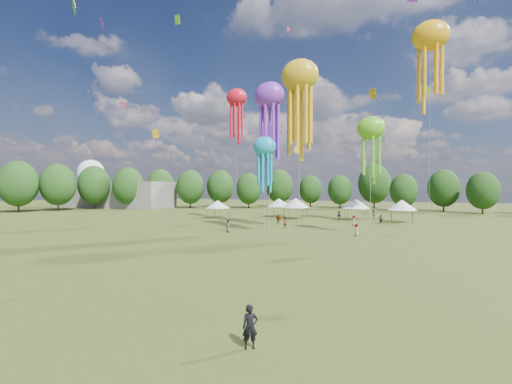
% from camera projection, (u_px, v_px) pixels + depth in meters
% --- Properties ---
extents(ground, '(300.00, 300.00, 0.00)m').
position_uv_depth(ground, '(120.00, 316.00, 17.54)').
color(ground, '#384416').
rests_on(ground, ground).
extents(observer_main, '(0.76, 0.70, 1.74)m').
position_uv_depth(observer_main, '(250.00, 327.00, 14.00)').
color(observer_main, black).
rests_on(observer_main, ground).
extents(spectator_near, '(1.07, 1.07, 1.74)m').
position_uv_depth(spectator_near, '(228.00, 226.00, 49.80)').
color(spectator_near, gray).
rests_on(spectator_near, ground).
extents(spectators_far, '(17.62, 26.07, 1.87)m').
position_uv_depth(spectators_far, '(346.00, 219.00, 61.45)').
color(spectators_far, gray).
rests_on(spectators_far, ground).
extents(festival_tents, '(40.50, 12.89, 4.21)m').
position_uv_depth(festival_tents, '(310.00, 204.00, 70.72)').
color(festival_tents, '#47474C').
rests_on(festival_tents, ground).
extents(show_kites, '(37.52, 18.14, 32.33)m').
position_uv_depth(show_kites, '(329.00, 94.00, 53.35)').
color(show_kites, purple).
rests_on(show_kites, ground).
extents(small_kites, '(76.76, 67.69, 47.18)m').
position_uv_depth(small_kites, '(310.00, 35.00, 56.23)').
color(small_kites, purple).
rests_on(small_kites, ground).
extents(treeline, '(201.57, 95.24, 13.43)m').
position_uv_depth(treeline, '(319.00, 186.00, 76.61)').
color(treeline, '#38281C').
rests_on(treeline, ground).
extents(hangar, '(40.00, 12.00, 8.00)m').
position_uv_depth(hangar, '(113.00, 195.00, 111.68)').
color(hangar, gray).
rests_on(hangar, ground).
extents(radome, '(9.00, 9.00, 16.00)m').
position_uv_depth(radome, '(91.00, 177.00, 123.30)').
color(radome, white).
rests_on(radome, ground).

